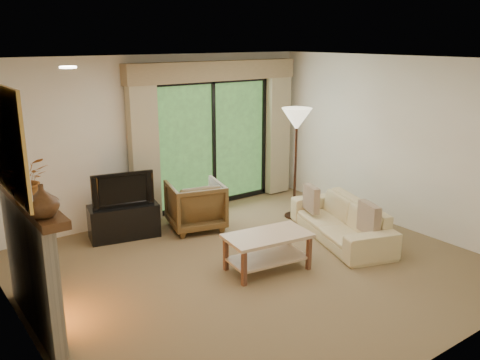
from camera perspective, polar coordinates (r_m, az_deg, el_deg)
floor at (r=6.63m, az=1.55°, el=-9.77°), size 5.50×5.50×0.00m
ceiling at (r=5.98m, az=1.74°, el=13.31°), size 5.50×5.50×0.00m
wall_back at (r=8.25m, az=-9.08°, el=4.70°), size 5.00×0.00×5.00m
wall_front at (r=4.56m, az=21.32°, el=-5.31°), size 5.00×0.00×5.00m
wall_left at (r=5.06m, az=-23.89°, el=-3.56°), size 0.00×5.00×5.00m
wall_right at (r=8.12m, az=17.22°, el=4.01°), size 0.00×5.00×5.00m
fireplace at (r=5.48m, az=-22.42°, el=-8.85°), size 0.24×1.70×1.37m
mirror at (r=5.09m, az=-24.83°, el=4.06°), size 0.07×1.45×1.02m
sliding_door at (r=8.74m, az=-3.03°, el=4.15°), size 2.26×0.10×2.16m
curtain_left at (r=7.98m, az=-10.76°, el=3.51°), size 0.45×0.18×2.35m
curtain_right at (r=9.42m, az=4.25°, el=5.61°), size 0.45×0.18×2.35m
cornice at (r=8.50m, az=-2.81°, el=12.13°), size 3.20×0.24×0.32m
media_console at (r=7.68m, az=-12.90°, el=-4.51°), size 1.06×0.64×0.50m
tv at (r=7.52m, az=-13.14°, el=-0.92°), size 0.89×0.30×0.51m
armchair at (r=7.81m, az=-5.02°, el=-2.83°), size 0.97×0.99×0.74m
sofa at (r=7.54m, az=11.24°, el=-4.50°), size 1.33×2.07×0.56m
pillow_near at (r=7.09m, az=14.27°, el=-4.22°), size 0.24×0.44×0.42m
pillow_far at (r=7.80m, az=8.00°, el=-2.08°), size 0.22×0.41×0.39m
coffee_table at (r=6.48m, az=3.10°, el=-8.08°), size 1.13×0.73×0.48m
floor_lamp at (r=8.18m, az=6.23°, el=1.81°), size 0.49×0.49×1.79m
vase at (r=4.62m, az=-21.33°, el=-2.20°), size 0.30×0.30×0.29m
branches at (r=5.05m, az=-22.84°, el=0.02°), size 0.48×0.45×0.45m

